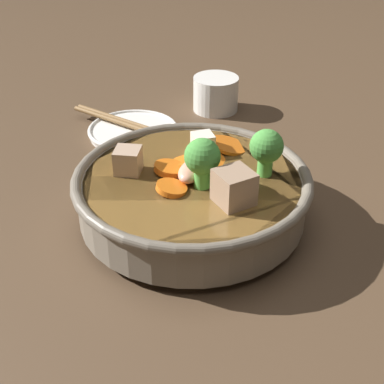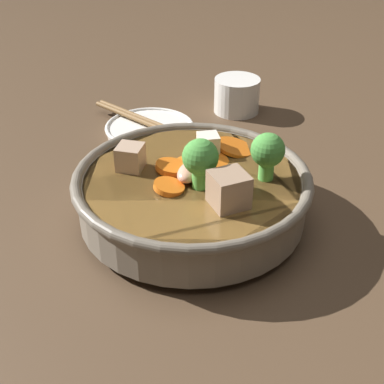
{
  "view_description": "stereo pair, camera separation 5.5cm",
  "coord_description": "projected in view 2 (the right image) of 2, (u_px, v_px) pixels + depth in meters",
  "views": [
    {
      "loc": [
        -0.04,
        -0.5,
        0.36
      ],
      "look_at": [
        0.0,
        0.0,
        0.04
      ],
      "focal_mm": 50.0,
      "sensor_mm": 36.0,
      "label": 1
    },
    {
      "loc": [
        0.01,
        -0.51,
        0.36
      ],
      "look_at": [
        0.0,
        0.0,
        0.04
      ],
      "focal_mm": 50.0,
      "sensor_mm": 36.0,
      "label": 2
    }
  ],
  "objects": [
    {
      "name": "side_saucer",
      "position": [
        150.0,
        128.0,
        0.81
      ],
      "size": [
        0.14,
        0.14,
        0.01
      ],
      "color": "white",
      "rests_on": "ground_plane"
    },
    {
      "name": "ground_plane",
      "position": [
        192.0,
        220.0,
        0.62
      ],
      "size": [
        3.0,
        3.0,
        0.0
      ],
      "primitive_type": "plane",
      "color": "#4C3826"
    },
    {
      "name": "stirfry_bowl",
      "position": [
        193.0,
        190.0,
        0.6
      ],
      "size": [
        0.27,
        0.27,
        0.11
      ],
      "color": "slate",
      "rests_on": "ground_plane"
    },
    {
      "name": "tea_cup",
      "position": [
        237.0,
        95.0,
        0.86
      ],
      "size": [
        0.07,
        0.07,
        0.06
      ],
      "color": "white",
      "rests_on": "ground_plane"
    },
    {
      "name": "chopsticks_pair",
      "position": [
        149.0,
        123.0,
        0.8
      ],
      "size": [
        0.19,
        0.16,
        0.01
      ],
      "color": "olive",
      "rests_on": "side_saucer"
    }
  ]
}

